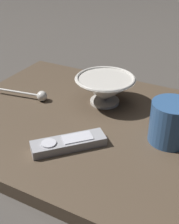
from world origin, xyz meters
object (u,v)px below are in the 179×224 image
Objects in this scene: cereal_bowl at (105,89)px; teaspoon at (37,95)px; tv_remote_near at (68,143)px; coffee_mug at (172,122)px.

cereal_bowl is 1.03× the size of teaspoon.
teaspoon is 1.05× the size of tv_remote_near.
coffee_mug is 0.78× the size of teaspoon.
coffee_mug is 0.22m from tv_remote_near.
teaspoon is at bearing 52.59° from tv_remote_near.
tv_remote_near is (-0.14, -0.18, -0.00)m from teaspoon.
cereal_bowl is 1.32× the size of coffee_mug.
tv_remote_near is at bearing 124.60° from coffee_mug.
coffee_mug reaches higher than cereal_bowl.
coffee_mug is 0.36m from teaspoon.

